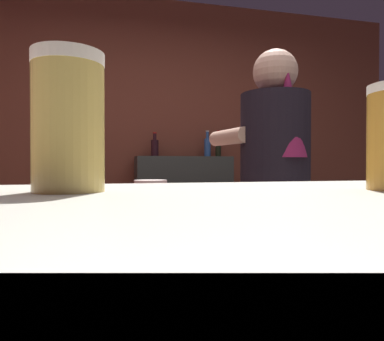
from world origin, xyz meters
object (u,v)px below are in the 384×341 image
pint_glass_far (69,122)px  bottle_olive_oil (207,147)px  bartender (275,190)px  knife_block (291,170)px  bottle_soy (218,147)px  chefs_knife (286,186)px  mixing_bowl (151,185)px  bottle_hot_sauce (155,147)px

pint_glass_far → bottle_olive_oil: size_ratio=0.60×
bartender → knife_block: (0.37, 0.52, 0.09)m
knife_block → bottle_soy: size_ratio=1.01×
knife_block → bottle_olive_oil: bearing=100.0°
pint_glass_far → knife_block: bearing=54.4°
chefs_knife → bottle_olive_oil: 1.37m
mixing_bowl → chefs_knife: mixing_bowl is taller
bartender → knife_block: size_ratio=6.31×
bottle_soy → bottle_hot_sauce: bearing=179.4°
bartender → bottle_hot_sauce: bartender is taller
bottle_olive_oil → bartender: bearing=-95.2°
mixing_bowl → bottle_soy: (0.83, 1.33, 0.29)m
bottle_soy → bottle_olive_oil: 0.11m
bartender → pint_glass_far: 1.50m
bottle_soy → bottle_olive_oil: bearing=172.4°
chefs_knife → bottle_hot_sauce: bottle_hot_sauce is taller
chefs_knife → bottle_hot_sauce: (-0.64, 1.32, 0.30)m
bartender → chefs_knife: bartender is taller
bartender → knife_block: bearing=-44.4°
bartender → bottle_hot_sauce: bearing=3.0°
chefs_knife → bottle_olive_oil: size_ratio=0.94×
knife_block → bottle_soy: bearing=95.2°
chefs_knife → bottle_soy: (-0.02, 1.32, 0.31)m
chefs_knife → bottle_soy: size_ratio=0.93×
bottle_soy → bartender: bearing=-98.7°
bartender → knife_block: bartender is taller
knife_block → bottle_hot_sauce: 1.43m
pint_glass_far → chefs_knife: bearing=54.7°
knife_block → bottle_olive_oil: (-0.21, 1.22, 0.21)m
mixing_bowl → bottle_soy: bottle_soy is taller
bartender → bottle_olive_oil: bartender is taller
bottle_soy → bottle_olive_oil: bottle_soy is taller
bartender → pint_glass_far: size_ratio=10.71×
bartender → chefs_knife: 0.49m
bartender → bottle_hot_sauce: (-0.36, 1.73, 0.29)m
knife_block → chefs_knife: knife_block is taller
mixing_bowl → bottle_olive_oil: (0.73, 1.34, 0.29)m
chefs_knife → bottle_soy: 1.35m
bottle_olive_oil → pint_glass_far: bearing=-109.1°
pint_glass_far → bottle_olive_oil: 3.12m
bottle_hot_sauce → mixing_bowl: bearing=-99.0°
knife_block → pint_glass_far: (-1.24, -1.73, 0.08)m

